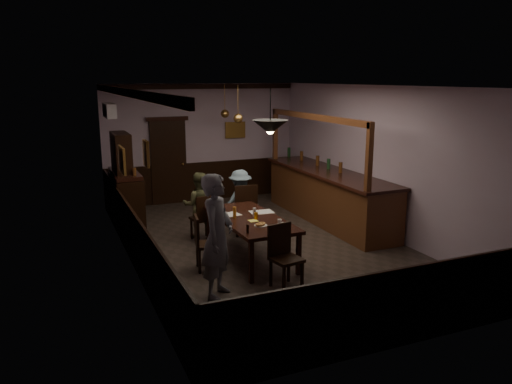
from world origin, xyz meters
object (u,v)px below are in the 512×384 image
chair_far_right (245,207)px  chair_side (203,241)px  person_seated_left (199,205)px  pendant_iron (270,127)px  dining_table (250,221)px  person_standing (217,236)px  bar_counter (328,194)px  sideboard (125,189)px  pendant_brass_far (225,114)px  chair_far_left (204,216)px  person_seated_right (240,201)px  coffee_cup (280,221)px  chair_near (283,253)px  soda_can (256,216)px  pendant_brass_mid (238,118)px

chair_far_right → chair_side: (-1.33, -1.48, -0.07)m
chair_far_right → person_seated_left: person_seated_left is taller
chair_side → pendant_iron: 2.20m
dining_table → person_standing: 1.65m
bar_counter → person_standing: bearing=-141.6°
sideboard → pendant_brass_far: size_ratio=2.49×
chair_far_left → person_seated_right: (0.88, 0.29, 0.15)m
person_seated_left → coffee_cup: size_ratio=16.55×
coffee_cup → bar_counter: 3.04m
person_seated_left → pendant_iron: (0.50, -2.34, 1.74)m
chair_far_left → chair_near: 2.63m
coffee_cup → chair_near: bearing=-112.3°
soda_can → pendant_brass_mid: pendant_brass_mid is taller
person_seated_left → soda_can: size_ratio=11.03×
chair_near → person_seated_left: bearing=89.4°
person_seated_left → person_seated_right: size_ratio=1.01×
person_standing → bar_counter: 4.51m
sideboard → pendant_iron: pendant_iron is taller
chair_side → person_standing: size_ratio=0.51×
chair_far_left → chair_side: chair_side is taller
person_seated_left → chair_side: bearing=91.9°
pendant_iron → pendant_brass_far: bearing=79.7°
dining_table → sideboard: (-1.70, 2.95, 0.12)m
sideboard → chair_near: bearing=-68.1°
chair_far_right → pendant_brass_mid: (0.20, 0.88, 1.71)m
chair_far_left → sideboard: bearing=-62.4°
chair_far_right → chair_far_left: bearing=9.1°
chair_far_left → soda_can: bearing=101.8°
chair_far_left → person_seated_left: bearing=-95.4°
chair_near → bar_counter: bar_counter is taller
coffee_cup → pendant_iron: (-0.29, -0.24, 1.60)m
chair_side → soda_can: bearing=-76.1°
person_seated_left → sideboard: bearing=-33.0°
chair_side → sideboard: sideboard is taller
chair_far_right → person_seated_left: 0.93m
bar_counter → pendant_brass_far: pendant_brass_far is taller
dining_table → chair_side: bearing=-167.5°
person_seated_left → pendant_brass_far: pendant_brass_far is taller
coffee_cup → chair_far_left: bearing=111.7°
soda_can → pendant_brass_far: 4.05m
soda_can → pendant_brass_far: size_ratio=0.15×
bar_counter → chair_side: bearing=-153.2°
chair_near → coffee_cup: 0.85m
chair_far_right → soda_can: size_ratio=8.87×
chair_far_left → person_standing: (-0.56, -2.54, 0.41)m
person_seated_right → bar_counter: size_ratio=0.31×
person_seated_left → coffee_cup: (0.79, -2.10, 0.14)m
bar_counter → person_seated_right: bearing=179.1°
soda_can → pendant_brass_far: (0.75, 3.69, 1.49)m
dining_table → chair_near: (0.01, -1.32, -0.15)m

